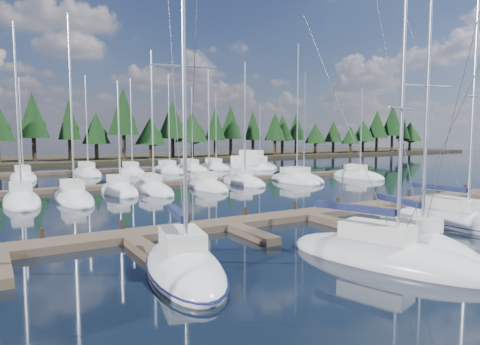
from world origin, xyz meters
TOP-DOWN VIEW (x-y plane):
  - ground at (0.00, 30.00)m, footprint 260.00×260.00m
  - far_shore at (0.00, 90.00)m, footprint 220.00×30.00m
  - main_dock at (0.00, 17.36)m, footprint 44.00×6.13m
  - back_docks at (0.00, 49.58)m, footprint 50.00×21.80m
  - front_sailboat_1 at (-11.59, 11.38)m, footprint 4.49×8.29m
  - front_sailboat_2 at (-3.49, 8.18)m, footprint 5.53×9.74m
  - front_sailboat_3 at (-0.64, 8.84)m, footprint 4.70×8.67m
  - front_sailboat_4 at (6.21, 10.88)m, footprint 3.18×9.36m
  - back_sailboat_rows at (-0.32, 45.05)m, footprint 47.97×33.96m
  - motor_yacht_right at (17.69, 53.29)m, footprint 6.50×10.45m
  - tree_line at (-1.66, 80.23)m, footprint 184.42×11.83m

SIDE VIEW (x-z plane):
  - ground at x=0.00m, z-range 0.00..0.00m
  - back_docks at x=0.00m, z-range 0.00..0.40m
  - main_dock at x=0.00m, z-range -0.25..0.65m
  - back_sailboat_rows at x=-0.32m, z-range -7.97..8.50m
  - front_sailboat_2 at x=-3.49m, z-range -5.78..6.32m
  - front_sailboat_4 at x=6.21m, z-range -6.79..7.37m
  - front_sailboat_3 at x=-0.64m, z-range -6.78..7.37m
  - front_sailboat_1 at x=-11.59m, z-range -7.11..7.70m
  - far_shore at x=0.00m, z-range 0.00..0.60m
  - motor_yacht_right at x=17.69m, z-range -1.95..3.02m
  - tree_line at x=-1.66m, z-range 0.36..14.55m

